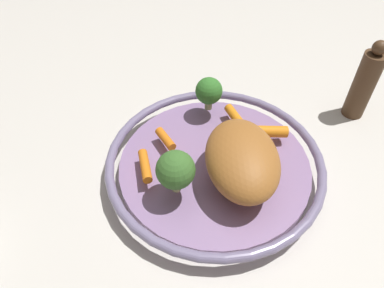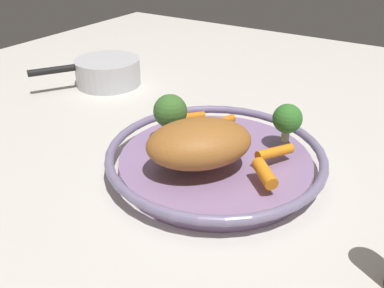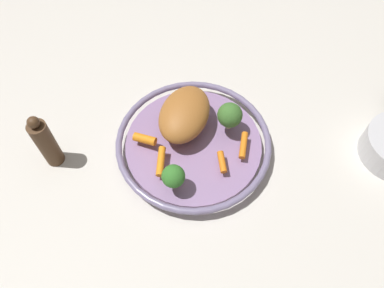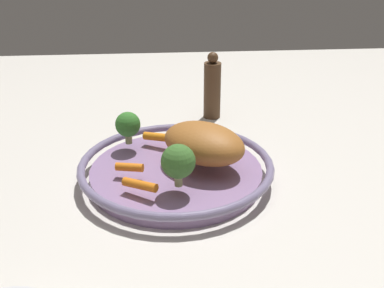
{
  "view_description": "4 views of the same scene",
  "coord_description": "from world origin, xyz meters",
  "px_view_note": "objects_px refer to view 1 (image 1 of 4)",
  "views": [
    {
      "loc": [
        0.3,
        0.23,
        0.46
      ],
      "look_at": [
        0.03,
        -0.03,
        0.07
      ],
      "focal_mm": 33.0,
      "sensor_mm": 36.0,
      "label": 1
    },
    {
      "loc": [
        -0.28,
        0.5,
        0.37
      ],
      "look_at": [
        0.03,
        0.03,
        0.05
      ],
      "focal_mm": 38.45,
      "sensor_mm": 36.0,
      "label": 2
    },
    {
      "loc": [
        -0.19,
        -0.41,
        0.74
      ],
      "look_at": [
        -0.01,
        -0.02,
        0.06
      ],
      "focal_mm": 34.75,
      "sensor_mm": 36.0,
      "label": 3
    },
    {
      "loc": [
        0.77,
        -0.03,
        0.44
      ],
      "look_at": [
        0.01,
        0.03,
        0.08
      ],
      "focal_mm": 45.25,
      "sensor_mm": 36.0,
      "label": 4
    }
  ],
  "objects_px": {
    "baby_carrot_near_rim": "(236,118)",
    "baby_carrot_right": "(145,166)",
    "broccoli_floret_small": "(209,91)",
    "baby_carrot_center": "(166,139)",
    "pepper_mill": "(364,83)",
    "roast_chicken_piece": "(240,160)",
    "baby_carrot_left": "(272,132)",
    "broccoli_floret_edge": "(174,169)",
    "serving_bowl": "(214,164)"
  },
  "relations": [
    {
      "from": "serving_bowl",
      "to": "baby_carrot_left",
      "type": "bearing_deg",
      "value": 159.23
    },
    {
      "from": "baby_carrot_near_rim",
      "to": "pepper_mill",
      "type": "distance_m",
      "value": 0.25
    },
    {
      "from": "baby_carrot_left",
      "to": "serving_bowl",
      "type": "bearing_deg",
      "value": -20.77
    },
    {
      "from": "baby_carrot_right",
      "to": "broccoli_floret_small",
      "type": "relative_size",
      "value": 0.98
    },
    {
      "from": "baby_carrot_right",
      "to": "broccoli_floret_small",
      "type": "bearing_deg",
      "value": -172.03
    },
    {
      "from": "serving_bowl",
      "to": "broccoli_floret_edge",
      "type": "relative_size",
      "value": 4.87
    },
    {
      "from": "serving_bowl",
      "to": "broccoli_floret_small",
      "type": "height_order",
      "value": "broccoli_floret_small"
    },
    {
      "from": "broccoli_floret_edge",
      "to": "broccoli_floret_small",
      "type": "bearing_deg",
      "value": -153.63
    },
    {
      "from": "serving_bowl",
      "to": "pepper_mill",
      "type": "distance_m",
      "value": 0.32
    },
    {
      "from": "baby_carrot_near_rim",
      "to": "pepper_mill",
      "type": "xyz_separation_m",
      "value": [
        -0.21,
        0.13,
        0.03
      ]
    },
    {
      "from": "baby_carrot_left",
      "to": "broccoli_floret_small",
      "type": "xyz_separation_m",
      "value": [
        0.02,
        -0.13,
        0.03
      ]
    },
    {
      "from": "baby_carrot_center",
      "to": "baby_carrot_near_rim",
      "type": "distance_m",
      "value": 0.13
    },
    {
      "from": "broccoli_floret_edge",
      "to": "serving_bowl",
      "type": "bearing_deg",
      "value": 178.1
    },
    {
      "from": "broccoli_floret_small",
      "to": "baby_carrot_center",
      "type": "bearing_deg",
      "value": 2.8
    },
    {
      "from": "baby_carrot_left",
      "to": "broccoli_floret_edge",
      "type": "relative_size",
      "value": 0.71
    },
    {
      "from": "baby_carrot_center",
      "to": "baby_carrot_right",
      "type": "height_order",
      "value": "baby_carrot_right"
    },
    {
      "from": "baby_carrot_left",
      "to": "pepper_mill",
      "type": "height_order",
      "value": "pepper_mill"
    },
    {
      "from": "roast_chicken_piece",
      "to": "baby_carrot_left",
      "type": "bearing_deg",
      "value": -173.58
    },
    {
      "from": "broccoli_floret_small",
      "to": "pepper_mill",
      "type": "relative_size",
      "value": 0.4
    },
    {
      "from": "baby_carrot_right",
      "to": "pepper_mill",
      "type": "xyz_separation_m",
      "value": [
        -0.39,
        0.16,
        0.03
      ]
    },
    {
      "from": "roast_chicken_piece",
      "to": "baby_carrot_right",
      "type": "distance_m",
      "value": 0.15
    },
    {
      "from": "roast_chicken_piece",
      "to": "baby_carrot_right",
      "type": "height_order",
      "value": "roast_chicken_piece"
    },
    {
      "from": "broccoli_floret_edge",
      "to": "roast_chicken_piece",
      "type": "bearing_deg",
      "value": 147.47
    },
    {
      "from": "serving_bowl",
      "to": "baby_carrot_left",
      "type": "xyz_separation_m",
      "value": [
        -0.1,
        0.04,
        0.03
      ]
    },
    {
      "from": "baby_carrot_near_rim",
      "to": "broccoli_floret_small",
      "type": "bearing_deg",
      "value": -84.03
    },
    {
      "from": "roast_chicken_piece",
      "to": "baby_carrot_near_rim",
      "type": "xyz_separation_m",
      "value": [
        -0.09,
        -0.08,
        -0.03
      ]
    },
    {
      "from": "roast_chicken_piece",
      "to": "broccoli_floret_edge",
      "type": "xyz_separation_m",
      "value": [
        0.08,
        -0.05,
        0.01
      ]
    },
    {
      "from": "baby_carrot_left",
      "to": "baby_carrot_near_rim",
      "type": "height_order",
      "value": "baby_carrot_left"
    },
    {
      "from": "broccoli_floret_small",
      "to": "pepper_mill",
      "type": "xyz_separation_m",
      "value": [
        -0.22,
        0.19,
        -0.01
      ]
    },
    {
      "from": "serving_bowl",
      "to": "baby_carrot_near_rim",
      "type": "height_order",
      "value": "baby_carrot_near_rim"
    },
    {
      "from": "pepper_mill",
      "to": "serving_bowl",
      "type": "bearing_deg",
      "value": -18.51
    },
    {
      "from": "roast_chicken_piece",
      "to": "pepper_mill",
      "type": "bearing_deg",
      "value": 170.62
    },
    {
      "from": "serving_bowl",
      "to": "pepper_mill",
      "type": "relative_size",
      "value": 2.23
    },
    {
      "from": "broccoli_floret_edge",
      "to": "pepper_mill",
      "type": "height_order",
      "value": "pepper_mill"
    },
    {
      "from": "roast_chicken_piece",
      "to": "broccoli_floret_edge",
      "type": "height_order",
      "value": "broccoli_floret_edge"
    },
    {
      "from": "serving_bowl",
      "to": "baby_carrot_center",
      "type": "height_order",
      "value": "baby_carrot_center"
    },
    {
      "from": "serving_bowl",
      "to": "baby_carrot_left",
      "type": "relative_size",
      "value": 6.86
    },
    {
      "from": "serving_bowl",
      "to": "broccoli_floret_small",
      "type": "distance_m",
      "value": 0.13
    },
    {
      "from": "serving_bowl",
      "to": "roast_chicken_piece",
      "type": "relative_size",
      "value": 2.22
    },
    {
      "from": "roast_chicken_piece",
      "to": "baby_carrot_left",
      "type": "xyz_separation_m",
      "value": [
        -0.11,
        -0.01,
        -0.02
      ]
    },
    {
      "from": "baby_carrot_left",
      "to": "baby_carrot_center",
      "type": "bearing_deg",
      "value": -42.23
    },
    {
      "from": "baby_carrot_center",
      "to": "broccoli_floret_small",
      "type": "relative_size",
      "value": 0.76
    },
    {
      "from": "broccoli_floret_small",
      "to": "pepper_mill",
      "type": "height_order",
      "value": "pepper_mill"
    },
    {
      "from": "roast_chicken_piece",
      "to": "baby_carrot_center",
      "type": "bearing_deg",
      "value": -78.48
    },
    {
      "from": "roast_chicken_piece",
      "to": "baby_carrot_right",
      "type": "bearing_deg",
      "value": -51.79
    },
    {
      "from": "baby_carrot_near_rim",
      "to": "baby_carrot_right",
      "type": "relative_size",
      "value": 1.06
    },
    {
      "from": "baby_carrot_center",
      "to": "pepper_mill",
      "type": "relative_size",
      "value": 0.31
    },
    {
      "from": "broccoli_floret_edge",
      "to": "baby_carrot_near_rim",
      "type": "bearing_deg",
      "value": -171.99
    },
    {
      "from": "roast_chicken_piece",
      "to": "pepper_mill",
      "type": "relative_size",
      "value": 1.0
    },
    {
      "from": "baby_carrot_left",
      "to": "broccoli_floret_small",
      "type": "height_order",
      "value": "broccoli_floret_small"
    }
  ]
}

